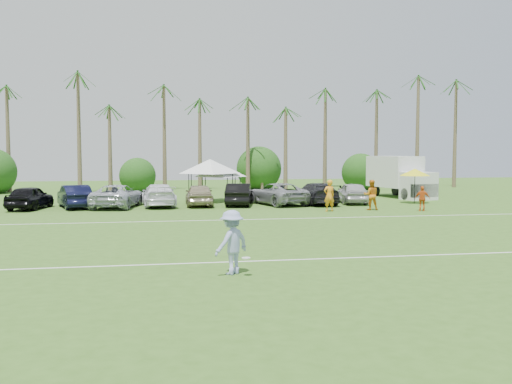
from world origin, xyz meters
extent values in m
plane|color=#345B1B|center=(0.00, 0.00, 0.00)|extent=(120.00, 120.00, 0.00)
cube|color=white|center=(0.00, 2.00, 0.01)|extent=(80.00, 0.10, 0.01)
cube|color=white|center=(0.00, 14.00, 0.01)|extent=(80.00, 0.10, 0.01)
cone|color=brown|center=(-17.00, 38.00, 4.50)|extent=(0.44, 0.44, 9.00)
cone|color=brown|center=(-12.00, 38.00, 5.00)|extent=(0.44, 0.44, 10.00)
cone|color=brown|center=(-8.00, 38.00, 5.50)|extent=(0.44, 0.44, 11.00)
cone|color=brown|center=(-4.00, 38.00, 4.00)|extent=(0.44, 0.44, 8.00)
cone|color=brown|center=(0.00, 38.00, 4.50)|extent=(0.44, 0.44, 9.00)
cone|color=brown|center=(4.00, 38.00, 5.00)|extent=(0.44, 0.44, 10.00)
cone|color=brown|center=(8.00, 38.00, 5.50)|extent=(0.44, 0.44, 11.00)
cone|color=brown|center=(13.00, 38.00, 4.00)|extent=(0.44, 0.44, 8.00)
cone|color=brown|center=(18.00, 38.00, 4.50)|extent=(0.44, 0.44, 9.00)
cone|color=brown|center=(23.00, 38.00, 5.00)|extent=(0.44, 0.44, 10.00)
cone|color=brown|center=(27.00, 38.00, 5.50)|extent=(0.44, 0.44, 11.00)
cylinder|color=brown|center=(-6.00, 39.00, 0.70)|extent=(0.30, 0.30, 1.40)
sphere|color=#174312|center=(-6.00, 39.00, 1.80)|extent=(4.00, 4.00, 4.00)
cylinder|color=brown|center=(6.00, 39.00, 0.70)|extent=(0.30, 0.30, 1.40)
sphere|color=#174312|center=(6.00, 39.00, 1.80)|extent=(4.00, 4.00, 4.00)
cylinder|color=brown|center=(16.00, 39.00, 0.70)|extent=(0.30, 0.30, 1.40)
sphere|color=#174312|center=(16.00, 39.00, 1.80)|extent=(4.00, 4.00, 4.00)
imported|color=orange|center=(6.42, 17.47, 1.00)|extent=(0.80, 0.60, 2.00)
imported|color=orange|center=(9.35, 17.83, 0.98)|extent=(1.09, 0.93, 1.96)
imported|color=#D75917|center=(12.34, 16.65, 0.80)|extent=(1.01, 0.65, 1.59)
cube|color=silver|center=(15.42, 27.98, 2.12)|extent=(3.41, 5.15, 2.58)
cube|color=silver|center=(16.03, 24.73, 1.09)|extent=(2.68, 2.26, 2.17)
cube|color=black|center=(16.17, 23.97, 0.78)|extent=(2.39, 0.74, 1.03)
cube|color=#E5590C|center=(16.70, 28.22, 1.65)|extent=(0.32, 1.63, 0.93)
cylinder|color=black|center=(14.97, 24.75, 0.47)|extent=(0.47, 0.97, 0.93)
cylinder|color=black|center=(17.01, 25.13, 0.47)|extent=(0.47, 0.97, 0.93)
cylinder|color=black|center=(14.18, 29.01, 0.47)|extent=(0.47, 0.97, 0.93)
cylinder|color=black|center=(16.21, 29.39, 0.47)|extent=(0.47, 0.97, 0.93)
cylinder|color=black|center=(-1.82, 24.30, 1.07)|extent=(0.06, 0.06, 2.15)
cylinder|color=black|center=(1.20, 24.30, 1.07)|extent=(0.06, 0.06, 2.15)
cylinder|color=black|center=(-1.82, 27.32, 1.07)|extent=(0.06, 0.06, 2.15)
cylinder|color=black|center=(1.20, 27.32, 1.07)|extent=(0.06, 0.06, 2.15)
pyramid|color=silver|center=(-0.31, 25.81, 3.22)|extent=(4.63, 4.63, 1.07)
cylinder|color=black|center=(-0.74, 25.05, 0.93)|extent=(0.06, 0.06, 1.87)
cylinder|color=black|center=(1.86, 25.05, 0.93)|extent=(0.06, 0.06, 1.87)
cylinder|color=black|center=(-0.74, 27.65, 0.93)|extent=(0.06, 0.06, 1.87)
cylinder|color=black|center=(1.86, 27.65, 0.93)|extent=(0.06, 0.06, 1.87)
pyramid|color=silver|center=(0.56, 26.35, 2.80)|extent=(4.03, 4.03, 0.93)
cylinder|color=black|center=(14.27, 21.77, 1.14)|extent=(0.05, 0.05, 2.28)
cone|color=yellow|center=(14.27, 21.77, 2.28)|extent=(2.28, 2.28, 0.52)
imported|color=#94A0D3|center=(-2.15, 0.09, 0.99)|extent=(1.46, 1.35, 1.97)
cylinder|color=white|center=(-1.77, -0.28, 0.56)|extent=(0.27, 0.27, 0.03)
imported|color=black|center=(-12.53, 22.30, 0.78)|extent=(2.67, 4.83, 1.55)
imported|color=black|center=(-9.74, 22.60, 0.78)|extent=(2.95, 4.99, 1.55)
imported|color=#AFB4BD|center=(-6.96, 22.42, 0.78)|extent=(3.63, 5.99, 1.55)
imported|color=white|center=(-4.17, 22.77, 0.78)|extent=(2.47, 5.47, 1.55)
imported|color=tan|center=(-1.38, 22.66, 0.78)|extent=(1.95, 4.61, 1.55)
imported|color=black|center=(1.40, 22.54, 0.78)|extent=(2.59, 4.96, 1.55)
imported|color=gray|center=(4.19, 22.58, 0.78)|extent=(4.03, 6.09, 1.55)
imported|color=black|center=(6.98, 22.40, 0.78)|extent=(2.40, 5.44, 1.55)
imported|color=#B6B6B6|center=(9.76, 22.60, 0.78)|extent=(2.40, 4.76, 1.55)
camera|label=1|loc=(-4.47, -17.04, 3.74)|focal=40.00mm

